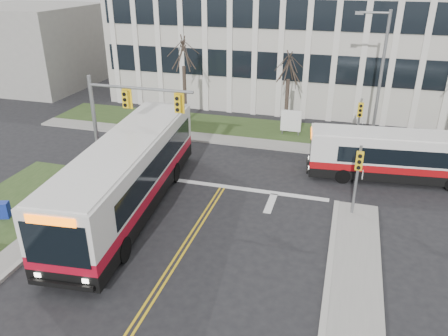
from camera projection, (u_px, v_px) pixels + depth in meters
ground at (168, 273)px, 18.06m from camera, size 120.00×120.00×0.00m
sidewalk_cross at (321, 150)px, 30.02m from camera, size 44.00×1.60×0.14m
building_lawn at (324, 136)px, 32.46m from camera, size 44.00×5.00×0.12m
office_building at (341, 32)px, 40.42m from camera, size 40.00×16.00×12.00m
building_annex at (32, 46)px, 45.61m from camera, size 12.00×12.00×8.00m
mast_arm_signal at (120, 113)px, 23.93m from camera, size 6.11×0.38×6.20m
signal_pole_near at (358, 171)px, 21.21m from camera, size 0.34×0.39×3.80m
signal_pole_far at (359, 118)px, 28.61m from camera, size 0.34×0.39×3.80m
streetlight at (378, 75)px, 27.97m from camera, size 2.15×0.25×9.20m
directory_sign at (291, 121)px, 32.19m from camera, size 1.50×0.12×2.00m
tree_left at (183, 54)px, 32.95m from camera, size 1.80×1.80×7.70m
tree_mid at (289, 68)px, 31.37m from camera, size 1.80×1.80×6.82m
bus_main at (128, 176)px, 22.20m from camera, size 4.34×14.03×3.68m
bus_cross at (403, 158)px, 25.44m from camera, size 10.82×3.43×2.84m
newspaper_box_blue at (4, 211)px, 21.75m from camera, size 0.62×0.59×0.95m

